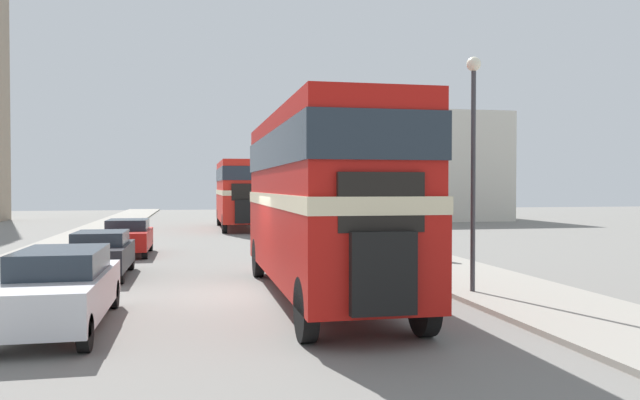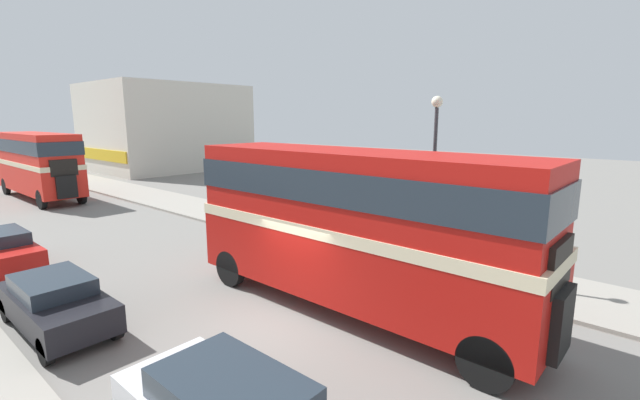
% 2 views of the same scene
% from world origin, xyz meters
% --- Properties ---
extents(ground_plane, '(120.00, 120.00, 0.00)m').
position_xyz_m(ground_plane, '(0.00, 0.00, 0.00)').
color(ground_plane, slate).
extents(sidewalk_right, '(3.50, 120.00, 0.12)m').
position_xyz_m(sidewalk_right, '(6.75, 0.00, 0.06)').
color(sidewalk_right, gray).
rests_on(sidewalk_right, ground_plane).
extents(double_decker_bus, '(2.50, 10.34, 4.45)m').
position_xyz_m(double_decker_bus, '(1.82, -1.00, 2.65)').
color(double_decker_bus, '#B2140F').
rests_on(double_decker_bus, ground_plane).
extents(bus_distant, '(2.50, 9.82, 4.36)m').
position_xyz_m(bus_distant, '(1.70, 24.92, 2.60)').
color(bus_distant, red).
rests_on(bus_distant, ground_plane).
extents(car_parked_mid, '(1.68, 3.97, 1.38)m').
position_xyz_m(car_parked_mid, '(-3.98, 3.95, 0.72)').
color(car_parked_mid, black).
rests_on(car_parked_mid, ground_plane).
extents(car_parked_far, '(1.75, 3.95, 1.43)m').
position_xyz_m(car_parked_far, '(-3.78, 10.07, 0.75)').
color(car_parked_far, red).
rests_on(car_parked_far, ground_plane).
extents(pedestrian_walking, '(0.36, 0.36, 1.76)m').
position_xyz_m(pedestrian_walking, '(7.19, 5.39, 1.12)').
color(pedestrian_walking, '#282833').
rests_on(pedestrian_walking, sidewalk_right).
extents(street_lamp, '(0.36, 0.36, 5.86)m').
position_xyz_m(street_lamp, '(5.65, -1.37, 3.96)').
color(street_lamp, '#38383D').
rests_on(street_lamp, sidewalk_right).
extents(shop_building_block, '(14.23, 11.79, 8.73)m').
position_xyz_m(shop_building_block, '(16.75, 35.05, 4.36)').
color(shop_building_block, beige).
rests_on(shop_building_block, ground_plane).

